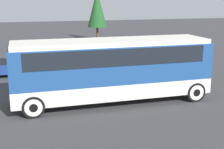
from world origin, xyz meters
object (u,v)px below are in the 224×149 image
parked_car_far (124,64)px  parked_car_mid (117,55)px  parked_car_near (13,65)px  tour_bus (114,65)px

parked_car_far → parked_car_mid: bearing=80.4°
parked_car_far → parked_car_near: bearing=167.4°
parked_car_near → parked_car_far: 7.77m
parked_car_near → parked_car_far: bearing=-12.6°
tour_bus → parked_car_far: bearing=67.0°
parked_car_near → parked_car_mid: 8.29m
tour_bus → parked_car_near: 9.16m
parked_car_far → tour_bus: bearing=-113.0°
parked_car_mid → parked_car_far: parked_car_mid is taller
parked_car_mid → parked_car_near: bearing=-168.9°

